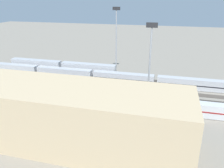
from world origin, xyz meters
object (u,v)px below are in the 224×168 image
at_px(train_on_track_3, 80,84).
at_px(light_mast_0, 116,34).
at_px(light_mast_1, 150,58).
at_px(train_on_track_5, 201,109).
at_px(maintenance_shed, 56,114).
at_px(train_on_track_0, 62,67).
at_px(train_on_track_1, 123,78).

xyz_separation_m(train_on_track_3, light_mast_0, (-8.76, -17.38, 15.32)).
relative_size(train_on_track_3, light_mast_1, 1.90).
relative_size(train_on_track_5, maintenance_shed, 1.14).
height_order(train_on_track_0, maintenance_shed, maintenance_shed).
bearing_deg(train_on_track_5, light_mast_0, -41.81).
bearing_deg(train_on_track_5, train_on_track_3, -14.25).
xyz_separation_m(train_on_track_0, maintenance_shed, (-21.29, 45.01, 3.92)).
distance_m(train_on_track_0, light_mast_0, 27.58).
xyz_separation_m(train_on_track_1, maintenance_shed, (6.55, 40.01, 4.54)).
height_order(train_on_track_5, light_mast_0, light_mast_0).
bearing_deg(train_on_track_3, maintenance_shed, 102.84).
relative_size(light_mast_0, maintenance_shed, 0.47).
distance_m(train_on_track_1, maintenance_shed, 40.80).
bearing_deg(train_on_track_1, light_mast_0, -57.90).
bearing_deg(train_on_track_5, maintenance_shed, 31.60).
height_order(light_mast_1, maintenance_shed, light_mast_1).
bearing_deg(light_mast_1, light_mast_0, -61.38).
xyz_separation_m(train_on_track_5, train_on_track_3, (39.37, -10.00, -0.09)).
distance_m(train_on_track_1, light_mast_0, 17.64).
relative_size(train_on_track_5, train_on_track_3, 1.41).
relative_size(train_on_track_0, train_on_track_1, 0.39).
relative_size(train_on_track_3, light_mast_0, 1.74).
xyz_separation_m(light_mast_0, maintenance_shed, (1.92, 47.39, -10.79)).
bearing_deg(train_on_track_1, train_on_track_3, 36.75).
bearing_deg(maintenance_shed, light_mast_0, -92.32).
distance_m(train_on_track_0, train_on_track_3, 20.83).
relative_size(light_mast_1, maintenance_shed, 0.43).
bearing_deg(light_mast_0, train_on_track_1, 122.10).
xyz_separation_m(train_on_track_5, maintenance_shed, (32.53, 20.01, 4.44)).
height_order(train_on_track_5, maintenance_shed, maintenance_shed).
relative_size(train_on_track_1, train_on_track_3, 2.54).
height_order(train_on_track_0, train_on_track_3, train_on_track_0).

